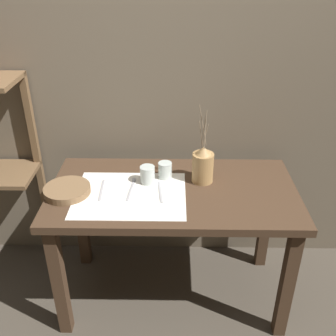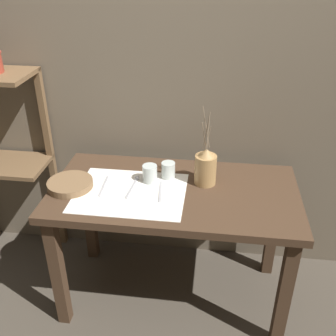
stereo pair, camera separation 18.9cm
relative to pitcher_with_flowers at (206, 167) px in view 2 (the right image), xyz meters
The scene contains 11 objects.
ground_plane 0.82m from the pitcher_with_flowers, 150.89° to the right, with size 12.00×12.00×0.00m, color #473F35.
stone_wall_back 0.55m from the pitcher_with_flowers, 113.05° to the left, with size 7.00×0.06×2.40m.
wooden_table 0.26m from the pitcher_with_flowers, 150.89° to the right, with size 1.23×0.64×0.71m.
linen_cloth 0.39m from the pitcher_with_flowers, 158.66° to the right, with size 0.54×0.42×0.00m.
pitcher_with_flowers is the anchor object (origin of this frame).
wooden_bowl 0.68m from the pitcher_with_flowers, 168.84° to the right, with size 0.23×0.23×0.04m.
glass_tumbler_near 0.28m from the pitcher_with_flowers, behind, with size 0.07×0.07×0.09m.
glass_tumbler_far 0.20m from the pitcher_with_flowers, behind, with size 0.07×0.07×0.09m.
fork_outer 0.52m from the pitcher_with_flowers, 168.32° to the right, with size 0.02×0.19×0.00m.
spoon_inner 0.37m from the pitcher_with_flowers, behind, with size 0.03×0.20×0.02m.
fork_inner 0.26m from the pitcher_with_flowers, 151.31° to the right, with size 0.03×0.19×0.00m.
Camera 2 is at (0.18, -1.64, 1.76)m, focal length 42.00 mm.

